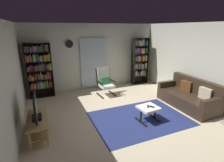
% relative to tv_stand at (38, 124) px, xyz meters
% --- Properties ---
extents(ground_plane, '(7.02, 7.02, 0.00)m').
position_rel_tv_stand_xyz_m(ground_plane, '(2.28, -0.07, -0.29)').
color(ground_plane, beige).
extents(wall_back, '(5.60, 0.06, 2.60)m').
position_rel_tv_stand_xyz_m(wall_back, '(2.28, 2.83, 1.01)').
color(wall_back, beige).
rests_on(wall_back, ground).
extents(wall_left, '(0.06, 6.00, 2.60)m').
position_rel_tv_stand_xyz_m(wall_left, '(-0.42, -0.07, 1.01)').
color(wall_left, beige).
rests_on(wall_left, ground).
extents(wall_right, '(0.06, 6.00, 2.60)m').
position_rel_tv_stand_xyz_m(wall_right, '(4.98, -0.07, 1.01)').
color(wall_right, beige).
rests_on(wall_right, ground).
extents(glass_door_panel, '(1.10, 0.01, 2.00)m').
position_rel_tv_stand_xyz_m(glass_door_panel, '(2.25, 2.76, 0.76)').
color(glass_door_panel, silver).
extents(area_rug, '(2.58, 1.86, 0.01)m').
position_rel_tv_stand_xyz_m(area_rug, '(2.60, -0.27, -0.29)').
color(area_rug, navy).
rests_on(area_rug, ground).
extents(tv_stand, '(0.44, 1.15, 0.44)m').
position_rel_tv_stand_xyz_m(tv_stand, '(0.00, 0.00, 0.00)').
color(tv_stand, tan).
rests_on(tv_stand, ground).
extents(television, '(0.20, 0.91, 0.56)m').
position_rel_tv_stand_xyz_m(television, '(0.00, 0.00, 0.42)').
color(television, black).
rests_on(television, tv_stand).
extents(bookshelf_near_tv, '(0.85, 0.30, 1.96)m').
position_rel_tv_stand_xyz_m(bookshelf_near_tv, '(0.18, 2.55, 0.76)').
color(bookshelf_near_tv, black).
rests_on(bookshelf_near_tv, ground).
extents(bookshelf_near_sofa, '(0.71, 0.30, 2.02)m').
position_rel_tv_stand_xyz_m(bookshelf_near_sofa, '(4.29, 2.53, 0.82)').
color(bookshelf_near_sofa, black).
rests_on(bookshelf_near_sofa, ground).
extents(leather_sofa, '(0.86, 1.91, 0.89)m').
position_rel_tv_stand_xyz_m(leather_sofa, '(4.49, -0.18, 0.02)').
color(leather_sofa, '#34261B').
rests_on(leather_sofa, ground).
extents(lounge_armchair, '(0.61, 0.69, 1.02)m').
position_rel_tv_stand_xyz_m(lounge_armchair, '(2.38, 1.85, 0.24)').
color(lounge_armchair, black).
rests_on(lounge_armchair, ground).
extents(ottoman, '(0.56, 0.52, 0.41)m').
position_rel_tv_stand_xyz_m(ottoman, '(2.75, -0.44, 0.04)').
color(ottoman, white).
rests_on(ottoman, ground).
extents(tv_remote, '(0.11, 0.14, 0.02)m').
position_rel_tv_stand_xyz_m(tv_remote, '(2.74, -0.43, 0.12)').
color(tv_remote, black).
rests_on(tv_remote, ottoman).
extents(cell_phone, '(0.12, 0.16, 0.01)m').
position_rel_tv_stand_xyz_m(cell_phone, '(2.83, -0.48, 0.12)').
color(cell_phone, black).
rests_on(cell_phone, ottoman).
extents(wall_clock, '(0.29, 0.03, 0.29)m').
position_rel_tv_stand_xyz_m(wall_clock, '(1.31, 2.75, 1.56)').
color(wall_clock, silver).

